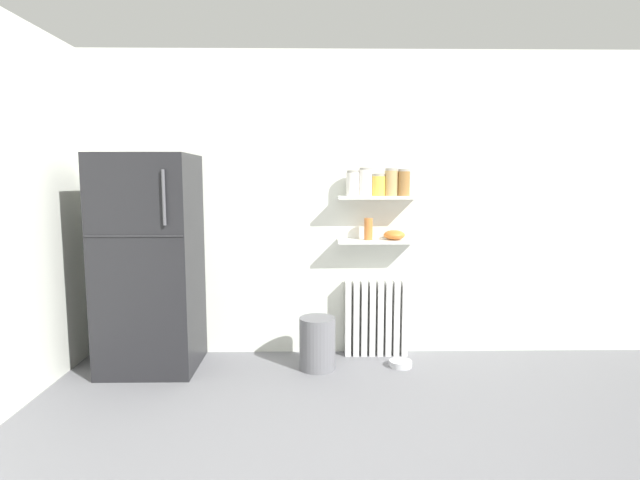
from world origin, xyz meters
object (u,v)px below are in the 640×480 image
(pet_food_bowl, at_px, (401,364))
(vase, at_px, (368,229))
(trash_bin, at_px, (317,343))
(shelf_bowl, at_px, (394,235))
(radiator, at_px, (376,318))
(storage_jar_2, at_px, (378,185))
(storage_jar_3, at_px, (391,182))
(storage_jar_4, at_px, (404,183))
(storage_jar_0, at_px, (353,183))
(refrigerator, at_px, (150,263))
(storage_jar_1, at_px, (366,182))

(pet_food_bowl, bearing_deg, vase, 133.69)
(trash_bin, height_order, pet_food_bowl, trash_bin)
(shelf_bowl, relative_size, pet_food_bowl, 0.97)
(shelf_bowl, height_order, trash_bin, shelf_bowl)
(vase, bearing_deg, radiator, 20.87)
(storage_jar_2, distance_m, storage_jar_3, 0.11)
(storage_jar_4, bearing_deg, storage_jar_2, 180.00)
(trash_bin, bearing_deg, storage_jar_0, 43.82)
(shelf_bowl, distance_m, trash_bin, 1.11)
(radiator, distance_m, storage_jar_3, 1.18)
(refrigerator, height_order, trash_bin, refrigerator)
(storage_jar_0, distance_m, trash_bin, 1.34)
(storage_jar_1, relative_size, storage_jar_2, 1.27)
(storage_jar_0, distance_m, storage_jar_4, 0.43)
(radiator, height_order, storage_jar_4, storage_jar_4)
(storage_jar_0, xyz_separation_m, pet_food_bowl, (0.38, -0.26, -1.47))
(vase, height_order, shelf_bowl, vase)
(storage_jar_1, bearing_deg, storage_jar_2, 0.00)
(shelf_bowl, bearing_deg, storage_jar_4, -0.00)
(radiator, distance_m, storage_jar_0, 1.18)
(storage_jar_0, bearing_deg, trash_bin, -136.18)
(radiator, bearing_deg, pet_food_bowl, -59.70)
(storage_jar_2, distance_m, pet_food_bowl, 1.48)
(vase, bearing_deg, storage_jar_3, 0.00)
(storage_jar_4, bearing_deg, vase, 180.00)
(storage_jar_2, height_order, shelf_bowl, storage_jar_2)
(radiator, xyz_separation_m, shelf_bowl, (0.14, -0.03, 0.73))
(storage_jar_1, bearing_deg, storage_jar_3, 0.00)
(storage_jar_1, xyz_separation_m, storage_jar_3, (0.21, 0.00, -0.00))
(radiator, bearing_deg, storage_jar_4, -8.01)
(vase, relative_size, shelf_bowl, 1.02)
(radiator, relative_size, vase, 3.54)
(storage_jar_2, bearing_deg, vase, 180.00)
(storage_jar_4, xyz_separation_m, pet_food_bowl, (-0.04, -0.26, -1.47))
(storage_jar_1, relative_size, shelf_bowl, 1.30)
(refrigerator, height_order, storage_jar_2, refrigerator)
(storage_jar_1, distance_m, pet_food_bowl, 1.52)
(refrigerator, height_order, storage_jar_0, refrigerator)
(radiator, bearing_deg, shelf_bowl, -11.96)
(storage_jar_1, bearing_deg, trash_bin, -144.73)
(storage_jar_1, bearing_deg, shelf_bowl, 0.00)
(storage_jar_4, bearing_deg, refrigerator, -173.84)
(storage_jar_0, distance_m, shelf_bowl, 0.56)
(storage_jar_3, bearing_deg, storage_jar_2, 180.00)
(refrigerator, distance_m, radiator, 1.94)
(radiator, xyz_separation_m, trash_bin, (-0.51, -0.32, -0.12))
(storage_jar_0, distance_m, vase, 0.41)
(trash_bin, bearing_deg, storage_jar_4, 21.58)
(refrigerator, bearing_deg, pet_food_bowl, -1.03)
(radiator, relative_size, trash_bin, 1.55)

